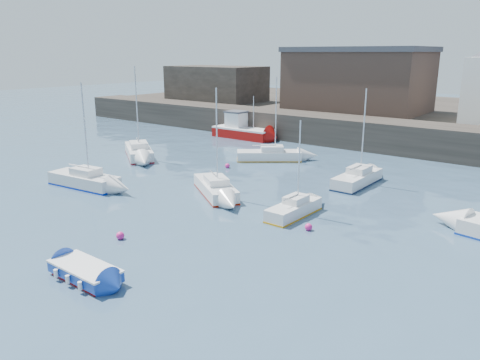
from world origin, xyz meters
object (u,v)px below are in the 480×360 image
Objects in this scene: sailboat_c at (294,209)px; buoy_far at (227,168)px; blue_dinghy at (85,272)px; buoy_near at (120,239)px; sailboat_a at (84,180)px; sailboat_h at (269,155)px; sailboat_b at (216,188)px; sailboat_f at (357,178)px; fishing_boat at (242,130)px; buoy_mid at (308,230)px; sailboat_e at (139,151)px.

sailboat_c reaches higher than buoy_far.
blue_dinghy reaches higher than buoy_near.
sailboat_a is 1.01× the size of sailboat_h.
sailboat_c reaches higher than blue_dinghy.
blue_dinghy is at bearing -73.86° from sailboat_h.
sailboat_h is at bearing 102.42° from buoy_near.
buoy_far is at bearing 147.60° from sailboat_c.
buoy_near is (1.36, -9.41, -0.49)m from sailboat_b.
sailboat_a is 1.03× the size of sailboat_b.
sailboat_a is 20.57m from sailboat_f.
sailboat_h is 17.29× the size of buoy_near.
fishing_boat reaches higher than buoy_near.
sailboat_b is at bearing -56.91° from fishing_boat.
sailboat_c is at bearing 77.62° from blue_dinghy.
blue_dinghy is at bearing -73.58° from sailboat_b.
buoy_near is 10.42m from buoy_mid.
fishing_boat is (-16.49, 32.61, 0.58)m from blue_dinghy.
sailboat_c is (6.75, -0.43, -0.04)m from sailboat_b.
sailboat_b is 17.37× the size of buoy_mid.
sailboat_h is 21.26m from buoy_near.
sailboat_c is at bearing 14.75° from sailboat_a.
sailboat_a reaches higher than sailboat_h.
sailboat_a is 16.28m from sailboat_c.
buoy_mid is (11.91, -13.36, -0.50)m from sailboat_h.
sailboat_e is at bearing -168.85° from buoy_far.
sailboat_f reaches higher than buoy_far.
sailboat_a is at bearing 154.96° from buoy_near.
sailboat_b is 16.93× the size of buoy_near.
sailboat_h is at bearing 164.43° from sailboat_f.
sailboat_f reaches higher than buoy_mid.
sailboat_a reaches higher than buoy_near.
sailboat_b reaches higher than fishing_boat.
buoy_near is (4.57, -20.76, -0.50)m from sailboat_h.
sailboat_f is (20.74, 3.78, -0.05)m from sailboat_e.
sailboat_b is 0.98× the size of sailboat_h.
sailboat_f is 0.94× the size of sailboat_h.
blue_dinghy is 13.20m from sailboat_c.
buoy_near is (13.93, -28.70, -0.96)m from fishing_boat.
sailboat_a is 16.94m from sailboat_h.
blue_dinghy is at bearing -34.09° from sailboat_a.
sailboat_f reaches higher than fishing_boat.
sailboat_e is 1.19× the size of sailboat_f.
sailboat_c is 21.28m from sailboat_e.
sailboat_e reaches higher than sailboat_c.
sailboat_e is 19.29× the size of buoy_near.
sailboat_b reaches higher than sailboat_c.
sailboat_a is 1.32× the size of sailboat_c.
buoy_far is at bearing -170.37° from sailboat_f.
buoy_mid is at bearing 67.08° from blue_dinghy.
fishing_boat is 14.59m from sailboat_e.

